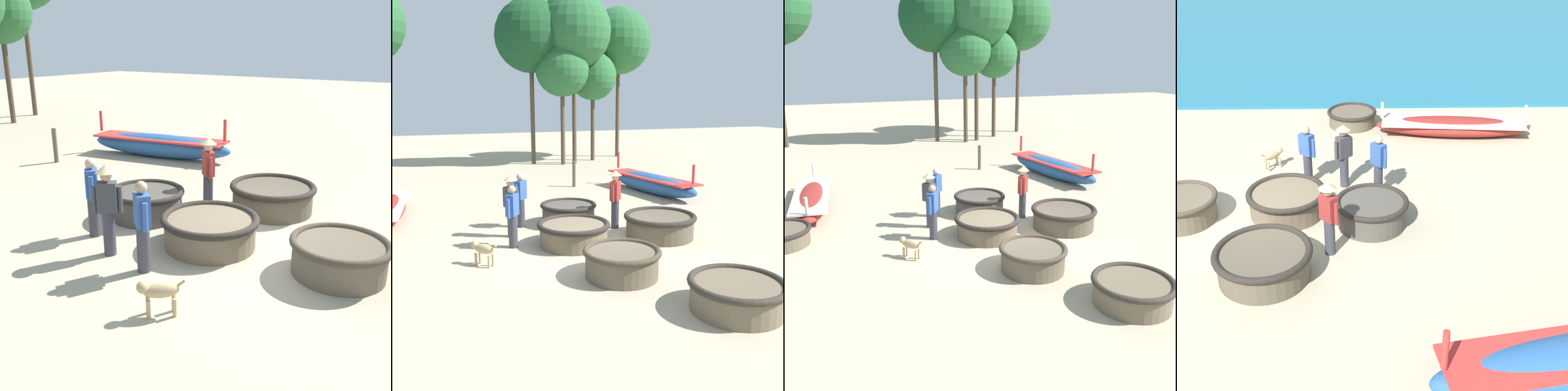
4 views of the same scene
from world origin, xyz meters
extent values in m
plane|color=tan|center=(0.00, 0.00, 0.00)|extent=(80.00, 80.00, 0.00)
cube|color=teal|center=(-21.33, 4.00, 0.05)|extent=(28.00, 52.00, 0.10)
cylinder|color=#4C473F|center=(0.07, 2.50, 0.29)|extent=(1.53, 1.53, 0.57)
torus|color=#28231E|center=(0.07, 2.50, 0.57)|extent=(1.66, 1.66, 0.12)
cylinder|color=brown|center=(-0.45, 0.55, 0.27)|extent=(1.71, 1.71, 0.54)
torus|color=#28231E|center=(-0.45, 0.55, 0.54)|extent=(1.85, 1.85, 0.14)
cylinder|color=brown|center=(-0.23, -1.80, 0.28)|extent=(1.51, 1.51, 0.55)
torus|color=#42382B|center=(-0.23, -1.80, 0.55)|extent=(1.64, 1.64, 0.12)
cylinder|color=brown|center=(-5.86, 1.99, 0.22)|extent=(1.45, 1.45, 0.44)
torus|color=#28231E|center=(-5.86, 1.99, 0.44)|extent=(1.57, 1.57, 0.12)
cylinder|color=brown|center=(1.92, 0.37, 0.28)|extent=(1.79, 1.79, 0.57)
torus|color=#28231E|center=(1.92, 0.37, 0.57)|extent=(1.93, 1.93, 0.14)
cylinder|color=red|center=(5.00, 3.41, 1.05)|extent=(0.10, 0.10, 0.68)
ellipsoid|color=maroon|center=(-4.98, 5.07, 0.28)|extent=(1.48, 4.74, 0.55)
cube|color=silver|center=(-4.98, 5.07, 0.45)|extent=(1.49, 4.37, 0.06)
cylinder|color=silver|center=(-4.80, 7.20, 0.75)|extent=(0.10, 0.10, 0.50)
cylinder|color=silver|center=(-5.16, 2.93, 0.75)|extent=(0.10, 0.10, 0.50)
cylinder|color=#383842|center=(-1.92, 0.92, 0.41)|extent=(0.22, 0.22, 0.82)
cube|color=#33569E|center=(-1.92, 0.92, 1.09)|extent=(0.38, 0.40, 0.54)
sphere|color=tan|center=(-1.92, 0.92, 1.47)|extent=(0.20, 0.20, 0.20)
cylinder|color=#33569E|center=(-2.05, 0.75, 1.04)|extent=(0.09, 0.09, 0.48)
cylinder|color=#33569E|center=(-1.78, 1.10, 1.04)|extent=(0.09, 0.09, 0.48)
cylinder|color=#383842|center=(-1.31, 2.69, 0.41)|extent=(0.22, 0.22, 0.82)
cube|color=#33569E|center=(-1.31, 2.69, 1.09)|extent=(0.40, 0.39, 0.54)
sphere|color=#DBB28E|center=(-1.31, 2.69, 1.47)|extent=(0.20, 0.20, 0.20)
cylinder|color=#33569E|center=(-1.15, 2.84, 1.04)|extent=(0.09, 0.09, 0.48)
cylinder|color=#33569E|center=(-1.46, 2.53, 1.04)|extent=(0.09, 0.09, 0.48)
cylinder|color=#383842|center=(-1.76, 1.84, 0.41)|extent=(0.22, 0.22, 0.82)
cube|color=#3D3D42|center=(-1.76, 1.84, 1.09)|extent=(0.38, 0.40, 0.54)
sphere|color=tan|center=(-1.76, 1.84, 1.47)|extent=(0.20, 0.20, 0.20)
cylinder|color=#3D3D42|center=(-1.89, 2.02, 1.04)|extent=(0.09, 0.09, 0.48)
cylinder|color=#3D3D42|center=(-1.63, 1.66, 1.04)|extent=(0.09, 0.09, 0.48)
cone|color=#D1BC84|center=(-1.76, 1.84, 1.60)|extent=(0.36, 0.36, 0.14)
cylinder|color=#383842|center=(1.18, 1.61, 0.41)|extent=(0.22, 0.22, 0.82)
cube|color=maroon|center=(1.18, 1.61, 1.09)|extent=(0.40, 0.40, 0.54)
sphere|color=#DBB28E|center=(1.18, 1.61, 1.47)|extent=(0.20, 0.20, 0.20)
cylinder|color=maroon|center=(1.33, 1.77, 1.04)|extent=(0.09, 0.09, 0.48)
cylinder|color=maroon|center=(1.02, 1.46, 1.04)|extent=(0.09, 0.09, 0.48)
cone|color=#D1BC84|center=(1.18, 1.61, 1.60)|extent=(0.36, 0.36, 0.14)
ellipsoid|color=tan|center=(-2.79, -0.12, 0.39)|extent=(0.50, 0.52, 0.22)
sphere|color=tan|center=(-2.96, 0.07, 0.46)|extent=(0.18, 0.18, 0.18)
cylinder|color=tan|center=(-2.62, -0.30, 0.45)|extent=(0.17, 0.18, 0.16)
cylinder|color=tan|center=(-2.96, -0.03, 0.14)|extent=(0.06, 0.06, 0.28)
cylinder|color=tan|center=(-2.86, 0.06, 0.14)|extent=(0.06, 0.06, 0.28)
cylinder|color=tan|center=(-2.72, -0.30, 0.14)|extent=(0.06, 0.06, 0.28)
cylinder|color=tan|center=(-2.62, -0.21, 0.14)|extent=(0.06, 0.06, 0.28)
camera|label=1|loc=(-7.15, -3.60, 3.63)|focal=42.00mm
camera|label=2|loc=(-4.14, -9.90, 3.62)|focal=42.00mm
camera|label=3|loc=(-5.02, -10.62, 4.96)|focal=42.00mm
camera|label=4|loc=(10.47, 2.28, 6.62)|focal=50.00mm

